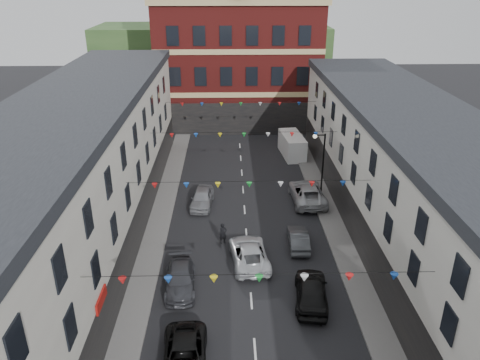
{
  "coord_description": "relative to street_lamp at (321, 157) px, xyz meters",
  "views": [
    {
      "loc": [
        -1.28,
        -23.04,
        18.31
      ],
      "look_at": [
        -0.46,
        8.98,
        4.09
      ],
      "focal_mm": 35.0,
      "sensor_mm": 36.0,
      "label": 1
    }
  ],
  "objects": [
    {
      "name": "ground",
      "position": [
        -6.55,
        -14.0,
        -3.9
      ],
      "size": [
        160.0,
        160.0,
        0.0
      ],
      "primitive_type": "plane",
      "color": "black",
      "rests_on": "ground"
    },
    {
      "name": "pavement_left",
      "position": [
        -13.45,
        -12.0,
        -3.83
      ],
      "size": [
        1.8,
        64.0,
        0.15
      ],
      "primitive_type": "cube",
      "color": "#605E5B",
      "rests_on": "ground"
    },
    {
      "name": "pavement_right",
      "position": [
        0.35,
        -12.0,
        -3.83
      ],
      "size": [
        1.8,
        64.0,
        0.15
      ],
      "primitive_type": "cube",
      "color": "#605E5B",
      "rests_on": "ground"
    },
    {
      "name": "terrace_left",
      "position": [
        -18.33,
        -13.0,
        1.44
      ],
      "size": [
        8.4,
        56.0,
        10.7
      ],
      "color": "beige",
      "rests_on": "ground"
    },
    {
      "name": "terrace_right",
      "position": [
        5.23,
        -13.0,
        0.95
      ],
      "size": [
        8.4,
        56.0,
        9.7
      ],
      "color": "silver",
      "rests_on": "ground"
    },
    {
      "name": "civic_building",
      "position": [
        -6.55,
        23.95,
        4.23
      ],
      "size": [
        20.6,
        13.3,
        18.5
      ],
      "color": "maroon",
      "rests_on": "ground"
    },
    {
      "name": "clock_tower",
      "position": [
        -14.05,
        21.0,
        11.03
      ],
      "size": [
        5.6,
        5.6,
        30.0
      ],
      "color": "maroon",
      "rests_on": "ground"
    },
    {
      "name": "distant_hill",
      "position": [
        -10.55,
        48.0,
        1.1
      ],
      "size": [
        40.0,
        14.0,
        10.0
      ],
      "primitive_type": "cube",
      "color": "#2C4C23",
      "rests_on": "ground"
    },
    {
      "name": "street_lamp",
      "position": [
        0.0,
        0.0,
        0.0
      ],
      "size": [
        1.1,
        0.36,
        6.0
      ],
      "color": "black",
      "rests_on": "ground"
    },
    {
      "name": "car_left_c",
      "position": [
        -10.15,
        -19.18,
        -3.23
      ],
      "size": [
        2.49,
        4.99,
        1.36
      ],
      "primitive_type": "imported",
      "rotation": [
        0.0,
        0.0,
        0.05
      ],
      "color": "black",
      "rests_on": "ground"
    },
    {
      "name": "car_left_d",
      "position": [
        -10.98,
        -12.58,
        -3.24
      ],
      "size": [
        2.15,
        4.68,
        1.32
      ],
      "primitive_type": "imported",
      "rotation": [
        0.0,
        0.0,
        0.07
      ],
      "color": "#3D3E44",
      "rests_on": "ground"
    },
    {
      "name": "car_left_e",
      "position": [
        -10.15,
        -1.16,
        -3.16
      ],
      "size": [
        2.15,
        4.49,
        1.48
      ],
      "primitive_type": "imported",
      "rotation": [
        0.0,
        0.0,
        -0.09
      ],
      "color": "gray",
      "rests_on": "ground"
    },
    {
      "name": "car_right_d",
      "position": [
        -2.95,
        -14.19,
        -3.09
      ],
      "size": [
        2.48,
        4.96,
        1.62
      ],
      "primitive_type": "imported",
      "rotation": [
        0.0,
        0.0,
        3.02
      ],
      "color": "black",
      "rests_on": "ground"
    },
    {
      "name": "car_right_e",
      "position": [
        -2.85,
        -7.87,
        -3.27
      ],
      "size": [
        1.46,
        3.91,
        1.28
      ],
      "primitive_type": "imported",
      "rotation": [
        0.0,
        0.0,
        3.11
      ],
      "color": "#44474B",
      "rests_on": "ground"
    },
    {
      "name": "car_right_f",
      "position": [
        -1.05,
        -0.52,
        -3.09
      ],
      "size": [
        2.91,
        5.94,
        1.62
      ],
      "primitive_type": "imported",
      "rotation": [
        0.0,
        0.0,
        3.18
      ],
      "color": "#ACAEB1",
      "rests_on": "ground"
    },
    {
      "name": "moving_car",
      "position": [
        -6.52,
        -9.8,
        -3.18
      ],
      "size": [
        2.95,
        5.43,
        1.44
      ],
      "primitive_type": "imported",
      "rotation": [
        0.0,
        0.0,
        3.25
      ],
      "color": "silver",
      "rests_on": "ground"
    },
    {
      "name": "white_van",
      "position": [
        -0.95,
        10.75,
        -2.74
      ],
      "size": [
        2.56,
        5.45,
        2.33
      ],
      "primitive_type": "cube",
      "rotation": [
        0.0,
        0.0,
        0.1
      ],
      "color": "white",
      "rests_on": "ground"
    },
    {
      "name": "pedestrian",
      "position": [
        -8.32,
        -7.3,
        -3.09
      ],
      "size": [
        0.7,
        0.58,
        1.63
      ],
      "primitive_type": "imported",
      "rotation": [
        0.0,
        0.0,
        0.38
      ],
      "color": "black",
      "rests_on": "ground"
    }
  ]
}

